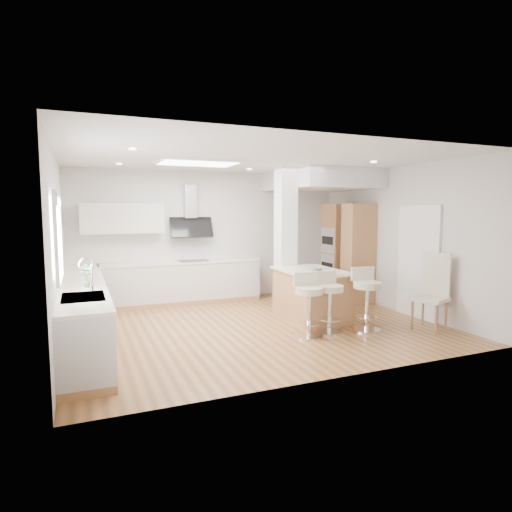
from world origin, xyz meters
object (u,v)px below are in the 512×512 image
peninsula (311,294)px  bar_stool_a (309,301)px  bar_stool_b (329,299)px  dining_chair (433,288)px  bar_stool_c (366,296)px

peninsula → bar_stool_a: size_ratio=1.52×
bar_stool_b → dining_chair: (1.72, -0.45, 0.12)m
bar_stool_a → bar_stool_b: bearing=20.7°
bar_stool_c → dining_chair: dining_chair is taller
bar_stool_b → bar_stool_c: 0.63m
bar_stool_b → dining_chair: 1.78m
dining_chair → bar_stool_c: bearing=142.2°
bar_stool_b → dining_chair: size_ratio=0.78×
bar_stool_c → peninsula: bearing=125.2°
dining_chair → bar_stool_b: bearing=143.5°
bar_stool_c → dining_chair: bearing=-5.9°
bar_stool_b → bar_stool_c: bar_stool_c is taller
bar_stool_a → dining_chair: 2.18m
bar_stool_b → bar_stool_c: (0.62, -0.13, 0.03)m
bar_stool_b → dining_chair: bearing=-11.7°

